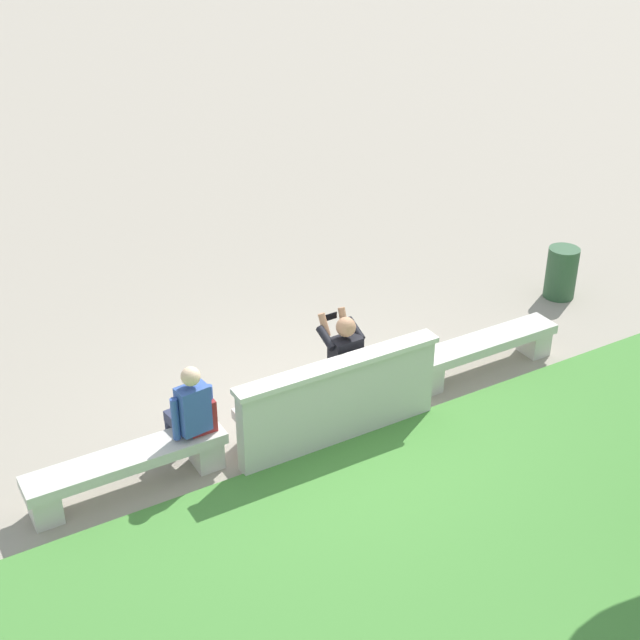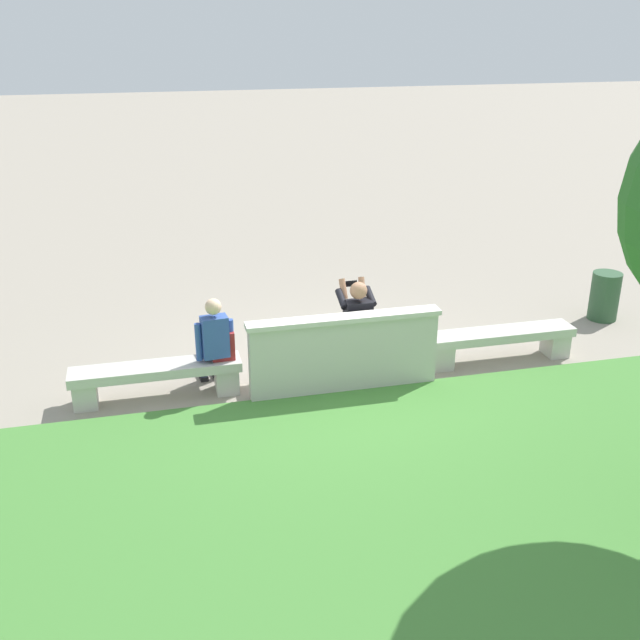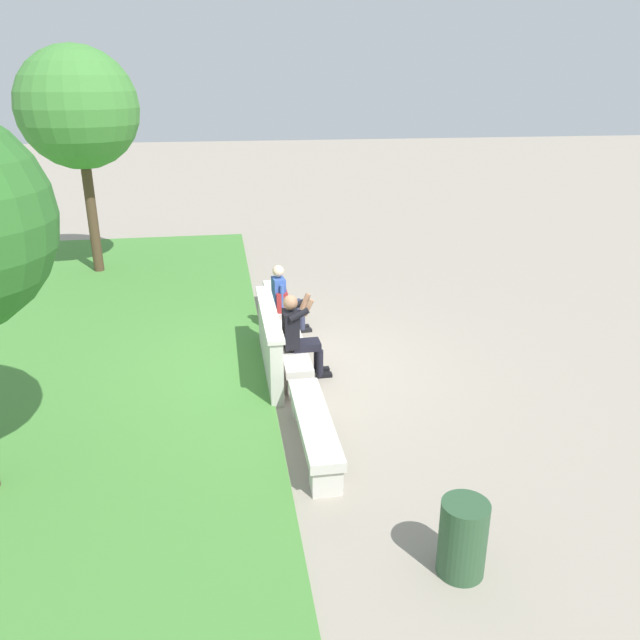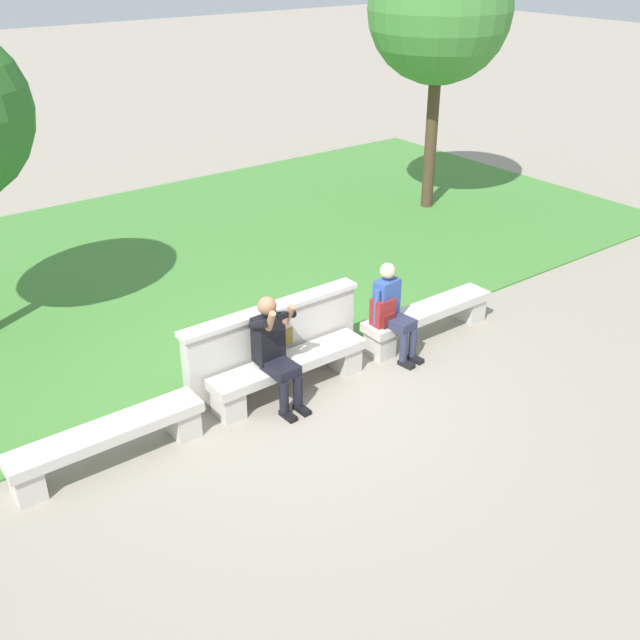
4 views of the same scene
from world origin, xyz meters
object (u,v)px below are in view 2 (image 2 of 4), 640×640
person_photographer (355,322)px  backpack (223,345)px  bench_near (337,357)px  person_distant (213,341)px  trash_bin (605,296)px  bench_mid (156,376)px  bench_main (500,340)px

person_photographer → backpack: 1.72m
bench_near → person_distant: size_ratio=1.64×
person_photographer → person_distant: size_ratio=1.05×
bench_near → trash_bin: bearing=-167.4°
bench_mid → person_distant: person_distant is taller
bench_near → person_photographer: 0.51m
person_photographer → backpack: person_photographer is taller
bench_mid → person_distant: bearing=-174.8°
bench_mid → person_photographer: size_ratio=1.57×
bench_near → person_distant: person_distant is taller
backpack → trash_bin: (-6.00, -1.01, -0.25)m
person_photographer → trash_bin: size_ratio=1.76×
person_distant → bench_near: bearing=177.6°
bench_main → person_photographer: 2.08m
bench_near → person_photographer: bearing=-163.1°
bench_mid → trash_bin: size_ratio=2.76×
person_distant → backpack: 0.13m
bench_main → bench_near: bearing=0.0°
trash_bin → backpack: bearing=9.5°
person_photographer → backpack: (1.71, 0.07, -0.11)m
person_distant → trash_bin: (-6.11, -0.95, -0.30)m
bench_near → bench_mid: size_ratio=1.00×
backpack → trash_bin: backpack is taller
backpack → bench_main: bearing=179.8°
bench_mid → bench_main: bearing=180.0°
bench_main → trash_bin: size_ratio=2.76×
person_distant → backpack: person_distant is taller
bench_mid → backpack: size_ratio=4.83×
trash_bin → person_photographer: bearing=12.4°
bench_main → backpack: size_ratio=4.83×
person_photographer → bench_main: bearing=177.8°
person_distant → backpack: bearing=153.1°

